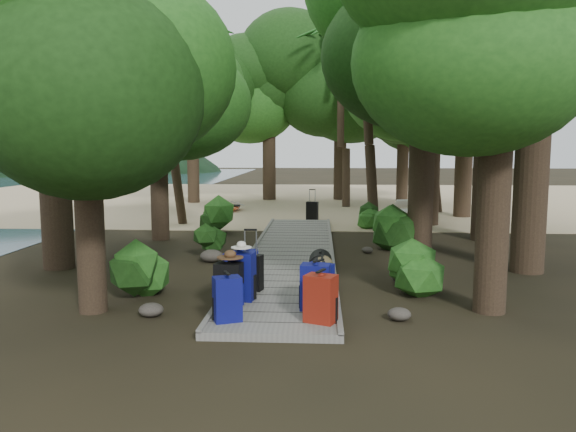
# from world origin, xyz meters

# --- Properties ---
(ground) EXTENTS (120.00, 120.00, 0.00)m
(ground) POSITION_xyz_m (0.00, 0.00, 0.00)
(ground) COLOR black
(ground) RESTS_ON ground
(sand_beach) EXTENTS (40.00, 22.00, 0.02)m
(sand_beach) POSITION_xyz_m (0.00, 16.00, 0.01)
(sand_beach) COLOR tan
(sand_beach) RESTS_ON ground
(boardwalk) EXTENTS (2.00, 12.00, 0.12)m
(boardwalk) POSITION_xyz_m (0.00, 1.00, 0.06)
(boardwalk) COLOR slate
(boardwalk) RESTS_ON ground
(backpack_left_a) EXTENTS (0.46, 0.40, 0.72)m
(backpack_left_a) POSITION_xyz_m (-0.65, -4.47, 0.48)
(backpack_left_a) COLOR navy
(backpack_left_a) RESTS_ON boardwalk
(backpack_left_b) EXTENTS (0.45, 0.35, 0.76)m
(backpack_left_b) POSITION_xyz_m (-0.76, -3.69, 0.50)
(backpack_left_b) COLOR black
(backpack_left_b) RESTS_ON boardwalk
(backpack_left_c) EXTENTS (0.51, 0.40, 0.87)m
(backpack_left_c) POSITION_xyz_m (-0.63, -3.32, 0.56)
(backpack_left_c) COLOR navy
(backpack_left_c) RESTS_ON boardwalk
(backpack_left_d) EXTENTS (0.43, 0.34, 0.59)m
(backpack_left_d) POSITION_xyz_m (-0.71, -1.75, 0.42)
(backpack_left_d) COLOR navy
(backpack_left_d) RESTS_ON boardwalk
(backpack_right_a) EXTENTS (0.51, 0.45, 0.76)m
(backpack_right_a) POSITION_xyz_m (0.69, -4.43, 0.50)
(backpack_right_a) COLOR maroon
(backpack_right_a) RESTS_ON boardwalk
(backpack_right_b) EXTENTS (0.47, 0.36, 0.79)m
(backpack_right_b) POSITION_xyz_m (0.60, -3.82, 0.51)
(backpack_right_b) COLOR navy
(backpack_right_b) RESTS_ON boardwalk
(backpack_right_c) EXTENTS (0.50, 0.44, 0.70)m
(backpack_right_c) POSITION_xyz_m (0.67, -3.42, 0.47)
(backpack_right_c) COLOR navy
(backpack_right_c) RESTS_ON boardwalk
(backpack_right_d) EXTENTS (0.36, 0.27, 0.51)m
(backpack_right_d) POSITION_xyz_m (0.74, -2.58, 0.37)
(backpack_right_d) COLOR #363F1D
(backpack_right_d) RESTS_ON boardwalk
(duffel_right_khaki) EXTENTS (0.44, 0.66, 0.44)m
(duffel_right_khaki) POSITION_xyz_m (0.71, -1.99, 0.34)
(duffel_right_khaki) COLOR olive
(duffel_right_khaki) RESTS_ON boardwalk
(duffel_right_black) EXTENTS (0.46, 0.73, 0.45)m
(duffel_right_black) POSITION_xyz_m (0.68, -1.43, 0.35)
(duffel_right_black) COLOR black
(duffel_right_black) RESTS_ON boardwalk
(suitcase_on_boardwalk) EXTENTS (0.45, 0.32, 0.63)m
(suitcase_on_boardwalk) POSITION_xyz_m (-0.53, -2.68, 0.43)
(suitcase_on_boardwalk) COLOR black
(suitcase_on_boardwalk) RESTS_ON boardwalk
(lone_suitcase_on_sand) EXTENTS (0.45, 0.32, 0.65)m
(lone_suitcase_on_sand) POSITION_xyz_m (0.39, 7.82, 0.34)
(lone_suitcase_on_sand) COLOR black
(lone_suitcase_on_sand) RESTS_ON sand_beach
(hat_brown) EXTENTS (0.42, 0.42, 0.13)m
(hat_brown) POSITION_xyz_m (-0.74, -3.63, 0.95)
(hat_brown) COLOR #51351E
(hat_brown) RESTS_ON backpack_left_b
(hat_white) EXTENTS (0.34, 0.34, 0.11)m
(hat_white) POSITION_xyz_m (-0.60, -3.36, 1.05)
(hat_white) COLOR silver
(hat_white) RESTS_ON backpack_left_c
(kayak) EXTENTS (0.70, 3.14, 0.31)m
(kayak) POSITION_xyz_m (-2.81, 10.50, 0.18)
(kayak) COLOR #A1360D
(kayak) RESTS_ON sand_beach
(sun_lounger) EXTENTS (0.77, 1.75, 0.54)m
(sun_lounger) POSITION_xyz_m (3.92, 9.51, 0.29)
(sun_lounger) COLOR silver
(sun_lounger) RESTS_ON sand_beach
(tree_right_a) EXTENTS (4.33, 4.33, 7.22)m
(tree_right_a) POSITION_xyz_m (3.37, -3.37, 3.61)
(tree_right_a) COLOR black
(tree_right_a) RESTS_ON ground
(tree_right_b) EXTENTS (5.49, 5.49, 9.81)m
(tree_right_b) POSITION_xyz_m (5.03, -0.38, 4.90)
(tree_right_b) COLOR black
(tree_right_b) RESTS_ON ground
(tree_right_c) EXTENTS (5.27, 5.27, 9.12)m
(tree_right_c) POSITION_xyz_m (3.24, 2.24, 4.56)
(tree_right_c) COLOR black
(tree_right_c) RESTS_ON ground
(tree_right_d) EXTENTS (6.01, 6.01, 11.02)m
(tree_right_d) POSITION_xyz_m (5.33, 3.74, 5.51)
(tree_right_d) COLOR black
(tree_right_d) RESTS_ON ground
(tree_right_e) EXTENTS (5.15, 5.15, 9.27)m
(tree_right_e) POSITION_xyz_m (4.33, 6.77, 4.64)
(tree_right_e) COLOR black
(tree_right_e) RESTS_ON ground
(tree_right_f) EXTENTS (5.10, 5.10, 9.10)m
(tree_right_f) POSITION_xyz_m (6.01, 9.09, 4.55)
(tree_right_f) COLOR black
(tree_right_f) RESTS_ON ground
(tree_left_a) EXTENTS (3.81, 3.81, 6.36)m
(tree_left_a) POSITION_xyz_m (-2.94, -3.72, 3.18)
(tree_left_a) COLOR black
(tree_left_a) RESTS_ON ground
(tree_left_b) EXTENTS (5.24, 5.24, 9.44)m
(tree_left_b) POSITION_xyz_m (-4.99, -0.57, 4.72)
(tree_left_b) COLOR black
(tree_left_b) RESTS_ON ground
(tree_left_c) EXTENTS (4.12, 4.12, 7.16)m
(tree_left_c) POSITION_xyz_m (-3.86, 3.32, 3.58)
(tree_left_c) COLOR black
(tree_left_c) RESTS_ON ground
(tree_back_a) EXTENTS (5.36, 5.36, 9.28)m
(tree_back_a) POSITION_xyz_m (-1.87, 15.61, 4.64)
(tree_back_a) COLOR black
(tree_back_a) RESTS_ON ground
(tree_back_b) EXTENTS (4.95, 4.95, 8.83)m
(tree_back_b) POSITION_xyz_m (1.65, 15.86, 4.42)
(tree_back_b) COLOR black
(tree_back_b) RESTS_ON ground
(tree_back_c) EXTENTS (4.42, 4.42, 7.96)m
(tree_back_c) POSITION_xyz_m (4.60, 14.93, 3.98)
(tree_back_c) COLOR black
(tree_back_c) RESTS_ON ground
(tree_back_d) EXTENTS (4.74, 4.74, 7.90)m
(tree_back_d) POSITION_xyz_m (-5.30, 13.91, 3.95)
(tree_back_d) COLOR black
(tree_back_d) RESTS_ON ground
(palm_right_a) EXTENTS (4.73, 4.73, 8.06)m
(palm_right_a) POSITION_xyz_m (2.61, 6.57, 4.03)
(palm_right_a) COLOR #123D11
(palm_right_a) RESTS_ON ground
(palm_right_b) EXTENTS (4.73, 4.73, 9.14)m
(palm_right_b) POSITION_xyz_m (5.40, 10.82, 4.57)
(palm_right_b) COLOR #123D11
(palm_right_b) RESTS_ON ground
(palm_right_c) EXTENTS (4.84, 4.84, 7.70)m
(palm_right_c) POSITION_xyz_m (2.08, 12.64, 3.85)
(palm_right_c) COLOR #123D11
(palm_right_c) RESTS_ON ground
(palm_left_a) EXTENTS (4.15, 4.15, 6.60)m
(palm_left_a) POSITION_xyz_m (-4.25, 6.47, 3.30)
(palm_left_a) COLOR #123D11
(palm_left_a) RESTS_ON ground
(rock_left_a) EXTENTS (0.38, 0.35, 0.21)m
(rock_left_a) POSITION_xyz_m (-1.94, -3.94, 0.11)
(rock_left_a) COLOR #4C473F
(rock_left_a) RESTS_ON ground
(rock_left_b) EXTENTS (0.41, 0.37, 0.23)m
(rock_left_b) POSITION_xyz_m (-2.41, -2.41, 0.11)
(rock_left_b) COLOR #4C473F
(rock_left_b) RESTS_ON ground
(rock_left_c) EXTENTS (0.52, 0.47, 0.29)m
(rock_left_c) POSITION_xyz_m (-1.80, 0.24, 0.14)
(rock_left_c) COLOR #4C473F
(rock_left_c) RESTS_ON ground
(rock_left_d) EXTENTS (0.28, 0.26, 0.16)m
(rock_left_d) POSITION_xyz_m (-2.21, 3.26, 0.08)
(rock_left_d) COLOR #4C473F
(rock_left_d) RESTS_ON ground
(rock_right_a) EXTENTS (0.35, 0.32, 0.20)m
(rock_right_a) POSITION_xyz_m (1.88, -3.92, 0.10)
(rock_right_a) COLOR #4C473F
(rock_right_a) RESTS_ON ground
(rock_right_b) EXTENTS (0.53, 0.47, 0.29)m
(rock_right_b) POSITION_xyz_m (2.30, -1.64, 0.14)
(rock_right_b) COLOR #4C473F
(rock_right_b) RESTS_ON ground
(rock_right_c) EXTENTS (0.28, 0.25, 0.15)m
(rock_right_c) POSITION_xyz_m (1.85, 1.56, 0.08)
(rock_right_c) COLOR #4C473F
(rock_right_c) RESTS_ON ground
(rock_right_d) EXTENTS (0.61, 0.55, 0.34)m
(rock_right_d) POSITION_xyz_m (2.97, 3.67, 0.17)
(rock_right_d) COLOR #4C473F
(rock_right_d) RESTS_ON ground
(shrub_left_a) EXTENTS (1.06, 1.06, 0.95)m
(shrub_left_a) POSITION_xyz_m (-2.60, -2.76, 0.48)
(shrub_left_a) COLOR #1F5018
(shrub_left_a) RESTS_ON ground
(shrub_left_b) EXTENTS (0.84, 0.84, 0.76)m
(shrub_left_b) POSITION_xyz_m (-1.91, 0.83, 0.38)
(shrub_left_b) COLOR #1F5018
(shrub_left_b) RESTS_ON ground
(shrub_left_c) EXTENTS (1.07, 1.07, 0.96)m
(shrub_left_c) POSITION_xyz_m (-2.43, 4.53, 0.48)
(shrub_left_c) COLOR #1F5018
(shrub_left_c) RESTS_ON ground
(shrub_right_a) EXTENTS (0.99, 0.99, 0.89)m
(shrub_right_a) POSITION_xyz_m (2.32, -2.30, 0.45)
(shrub_right_a) COLOR #1F5018
(shrub_right_a) RESTS_ON ground
(shrub_right_b) EXTENTS (1.30, 1.30, 1.17)m
(shrub_right_b) POSITION_xyz_m (2.37, 2.26, 0.58)
(shrub_right_b) COLOR #1F5018
(shrub_right_b) RESTS_ON ground
(shrub_right_c) EXTENTS (0.77, 0.77, 0.69)m
(shrub_right_c) POSITION_xyz_m (2.12, 5.90, 0.35)
(shrub_right_c) COLOR #1F5018
(shrub_right_c) RESTS_ON ground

